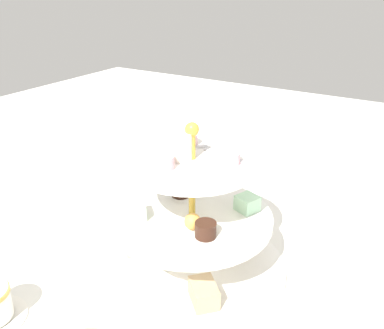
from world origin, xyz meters
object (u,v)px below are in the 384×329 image
(butter_knife_left, at_px, (373,241))
(butter_knife_right, at_px, (35,222))
(water_glass_tall_right, at_px, (186,163))
(tiered_serving_stand, at_px, (192,228))

(butter_knife_left, relative_size, butter_knife_right, 1.00)
(water_glass_tall_right, distance_m, butter_knife_right, 0.33)
(tiered_serving_stand, xyz_separation_m, water_glass_tall_right, (0.16, -0.23, -0.02))
(butter_knife_right, bearing_deg, butter_knife_left, 98.77)
(water_glass_tall_right, xyz_separation_m, butter_knife_left, (-0.40, 0.00, -0.06))
(water_glass_tall_right, relative_size, butter_knife_right, 0.72)
(water_glass_tall_right, bearing_deg, tiered_serving_stand, 124.15)
(water_glass_tall_right, xyz_separation_m, butter_knife_right, (0.17, 0.27, -0.06))
(tiered_serving_stand, bearing_deg, water_glass_tall_right, -55.85)
(water_glass_tall_right, bearing_deg, butter_knife_right, 58.15)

